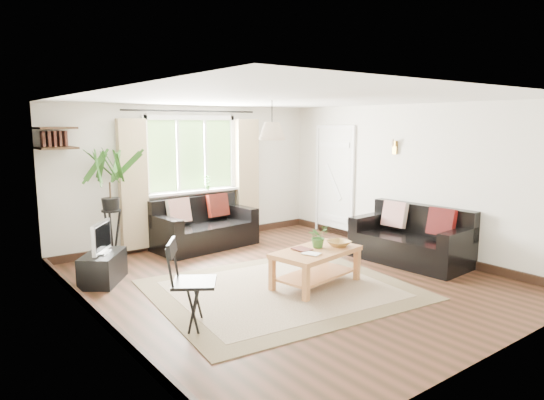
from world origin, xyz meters
TOP-DOWN VIEW (x-y plane):
  - floor at (0.00, 0.00)m, footprint 5.50×5.50m
  - ceiling at (0.00, 0.00)m, footprint 5.50×5.50m
  - wall_back at (0.00, 2.75)m, footprint 5.00×0.02m
  - wall_front at (0.00, -2.75)m, footprint 5.00×0.02m
  - wall_left at (-2.50, 0.00)m, footprint 0.02×5.50m
  - wall_right at (2.50, 0.00)m, footprint 0.02×5.50m
  - rug at (-0.32, -0.22)m, footprint 3.38×2.99m
  - window at (0.00, 2.71)m, footprint 2.50×0.16m
  - door at (2.47, 1.70)m, footprint 0.06×0.96m
  - corner_shelf at (-2.25, 2.50)m, footprint 0.50×0.50m
  - pendant_lamp at (0.00, 0.40)m, footprint 0.36×0.36m
  - wall_sconce at (2.43, 0.30)m, footprint 0.12×0.12m
  - sofa_back at (-0.02, 2.26)m, footprint 1.78×1.02m
  - sofa_right at (2.01, -0.41)m, footprint 1.78×0.98m
  - coffee_table at (0.14, -0.36)m, footprint 1.28×0.84m
  - table_plant at (0.24, -0.29)m, footprint 0.29×0.25m
  - bowl at (0.50, -0.41)m, footprint 0.31×0.31m
  - book_a at (-0.14, -0.52)m, footprint 0.23×0.26m
  - book_b at (-0.12, -0.27)m, footprint 0.19×0.25m
  - tv_stand at (-2.02, 1.44)m, footprint 0.79×0.85m
  - tv at (-2.02, 1.44)m, footprint 0.50×0.57m
  - palm_stand at (-1.57, 2.35)m, footprint 0.85×0.85m
  - folding_chair at (-1.73, -0.56)m, footprint 0.66×0.66m
  - sill_plant at (0.25, 2.63)m, footprint 0.14×0.10m

SIDE VIEW (x-z plane):
  - floor at x=0.00m, z-range 0.00..0.00m
  - rug at x=-0.32m, z-range 0.00..0.02m
  - tv_stand at x=-2.02m, z-range 0.00..0.40m
  - coffee_table at x=0.14m, z-range 0.00..0.48m
  - sofa_back at x=-0.02m, z-range 0.00..0.80m
  - sofa_right at x=2.01m, z-range 0.00..0.81m
  - folding_chair at x=-1.73m, z-range 0.00..0.92m
  - book_a at x=-0.14m, z-range 0.48..0.50m
  - book_b at x=-0.12m, z-range 0.48..0.51m
  - bowl at x=0.50m, z-range 0.48..0.56m
  - tv at x=-2.02m, z-range 0.40..0.84m
  - table_plant at x=0.24m, z-range 0.48..0.78m
  - palm_stand at x=-1.57m, z-range 0.00..1.74m
  - door at x=2.47m, z-range -0.03..2.03m
  - sill_plant at x=0.25m, z-range 0.93..1.20m
  - wall_back at x=0.00m, z-range 0.00..2.40m
  - wall_front at x=0.00m, z-range 0.00..2.40m
  - wall_left at x=-2.50m, z-range 0.00..2.40m
  - wall_right at x=2.50m, z-range 0.00..2.40m
  - window at x=0.00m, z-range 0.47..2.63m
  - wall_sconce at x=2.43m, z-range 1.60..1.88m
  - corner_shelf at x=-2.25m, z-range 1.72..2.06m
  - pendant_lamp at x=0.00m, z-range 1.78..2.32m
  - ceiling at x=0.00m, z-range 2.40..2.40m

